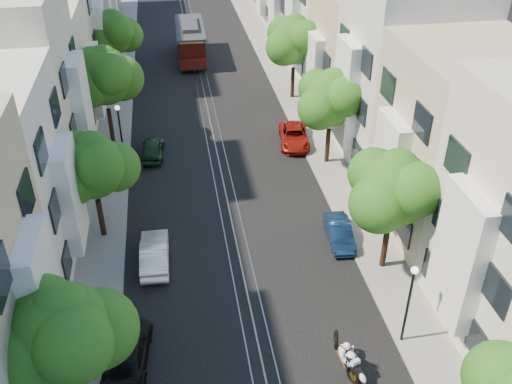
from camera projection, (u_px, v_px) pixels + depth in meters
name	position (u px, v px, depth m)	size (l,w,h in m)	color
ground	(210.00, 119.00, 44.39)	(200.00, 200.00, 0.00)	black
sidewalk_east	(301.00, 112.00, 45.32)	(2.50, 80.00, 0.12)	gray
sidewalk_west	(115.00, 125.00, 43.38)	(2.50, 80.00, 0.12)	gray
rail_left	(203.00, 120.00, 44.31)	(0.06, 80.00, 0.02)	gray
rail_slot	(210.00, 119.00, 44.38)	(0.06, 80.00, 0.02)	gray
rail_right	(217.00, 119.00, 44.45)	(0.06, 80.00, 0.02)	gray
lane_line	(210.00, 119.00, 44.38)	(0.08, 80.00, 0.01)	tan
townhouses_east	(363.00, 47.00, 43.09)	(7.75, 72.00, 12.00)	beige
townhouses_west	(38.00, 66.00, 39.96)	(7.75, 72.00, 11.76)	silver
tree_e_b	(395.00, 190.00, 27.02)	(4.93, 4.08, 6.68)	black
tree_e_c	(332.00, 100.00, 36.21)	(4.84, 3.99, 6.52)	black
tree_e_d	(295.00, 41.00, 45.18)	(5.01, 4.16, 6.85)	black
tree_w_a	(64.00, 337.00, 19.29)	(4.93, 4.08, 6.68)	black
tree_w_b	(93.00, 168.00, 29.41)	(4.72, 3.87, 6.27)	black
tree_w_c	(104.00, 77.00, 38.17)	(5.13, 4.28, 7.09)	black
tree_w_d	(113.00, 34.00, 47.54)	(4.84, 3.99, 6.52)	black
lamp_east	(410.00, 294.00, 23.79)	(0.32, 0.32, 4.16)	black
lamp_west	(120.00, 126.00, 37.02)	(0.32, 0.32, 4.16)	black
sportbike_rider	(347.00, 357.00, 23.36)	(0.94, 2.11, 1.74)	black
cable_car	(190.00, 39.00, 54.78)	(2.80, 8.49, 3.24)	black
parked_car_e_mid	(339.00, 232.00, 31.14)	(1.20, 3.45, 1.14)	#0D2041
parked_car_e_far	(294.00, 136.00, 40.65)	(2.01, 4.36, 1.21)	maroon
parked_car_w_near	(128.00, 352.00, 24.01)	(1.76, 4.33, 1.26)	black
parked_car_w_mid	(155.00, 253.00, 29.50)	(1.41, 4.03, 1.33)	white
parked_car_w_far	(152.00, 149.00, 39.09)	(1.45, 3.59, 1.22)	#143219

